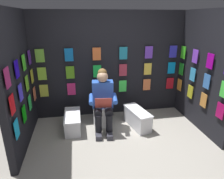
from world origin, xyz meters
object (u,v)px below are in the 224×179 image
(comic_longbox_near, at_px, (73,122))
(comic_longbox_far, at_px, (137,118))
(toilet, at_px, (103,108))
(person_reading, at_px, (103,100))

(comic_longbox_near, distance_m, comic_longbox_far, 1.28)
(comic_longbox_near, bearing_deg, comic_longbox_far, 174.76)
(toilet, height_order, comic_longbox_far, toilet)
(person_reading, distance_m, comic_longbox_near, 0.74)
(toilet, distance_m, comic_longbox_far, 0.73)
(comic_longbox_far, bearing_deg, person_reading, -17.08)
(toilet, xyz_separation_m, comic_longbox_far, (-0.66, 0.27, -0.14))
(person_reading, relative_size, comic_longbox_near, 1.64)
(toilet, relative_size, comic_longbox_far, 1.01)
(person_reading, height_order, comic_longbox_near, person_reading)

